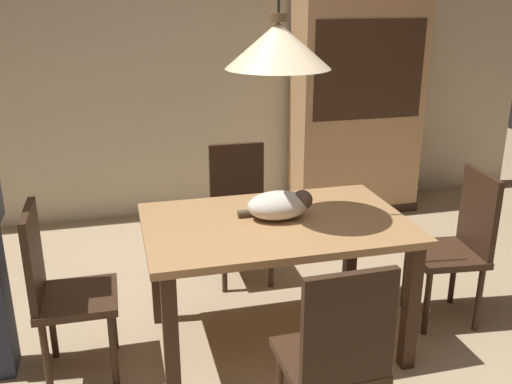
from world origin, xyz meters
name	(u,v)px	position (x,y,z in m)	size (l,w,h in m)	color
back_wall	(192,49)	(0.00, 2.65, 1.45)	(6.40, 0.10, 2.90)	beige
dining_table	(276,238)	(0.10, 0.41, 0.65)	(1.40, 0.90, 0.75)	#A87A4C
chair_right_side	(459,241)	(1.23, 0.40, 0.51)	(0.44, 0.44, 0.93)	#382316
chair_near_front	(336,354)	(0.10, -0.47, 0.51)	(0.41, 0.41, 0.93)	#382316
chair_left_side	(59,286)	(-1.03, 0.41, 0.51)	(0.40, 0.40, 0.93)	#382316
chair_far_back	(240,206)	(0.10, 1.29, 0.51)	(0.40, 0.40, 0.93)	#382316
cat_sleeping	(281,205)	(0.13, 0.44, 0.83)	(0.39, 0.22, 0.16)	beige
pendant_lamp	(278,45)	(0.10, 0.41, 1.66)	(0.52, 0.52, 1.30)	beige
hutch_bookcase	(356,114)	(1.39, 2.32, 0.89)	(1.12, 0.45, 1.85)	tan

